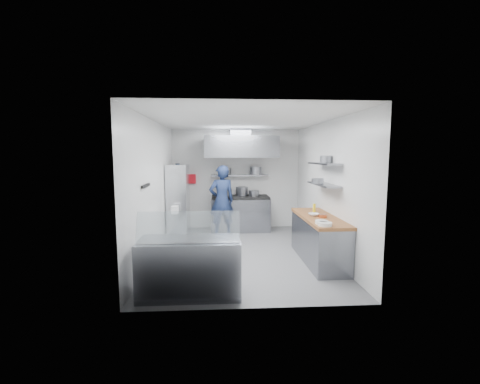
{
  "coord_description": "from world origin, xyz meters",
  "views": [
    {
      "loc": [
        -0.45,
        -6.67,
        2.1
      ],
      "look_at": [
        0.0,
        0.6,
        1.25
      ],
      "focal_mm": 24.0,
      "sensor_mm": 36.0,
      "label": 1
    }
  ],
  "objects": [
    {
      "name": "cooktop",
      "position": [
        0.1,
        2.1,
        0.93
      ],
      "size": [
        1.57,
        0.78,
        0.06
      ],
      "primitive_type": "cube",
      "color": "black",
      "rests_on": "gas_range"
    },
    {
      "name": "stock_pot_left",
      "position": [
        -0.27,
        2.2,
        1.06
      ],
      "size": [
        0.27,
        0.27,
        0.2
      ],
      "primitive_type": "cylinder",
      "color": "slate",
      "rests_on": "cooktop"
    },
    {
      "name": "extractor_hood",
      "position": [
        0.1,
        1.93,
        2.3
      ],
      "size": [
        1.9,
        1.15,
        0.55
      ],
      "primitive_type": "cube",
      "color": "gray",
      "rests_on": "wall_back"
    },
    {
      "name": "rack_bin_a",
      "position": [
        -1.53,
        0.91,
        0.8
      ],
      "size": [
        0.16,
        0.2,
        0.18
      ],
      "primitive_type": "cube",
      "color": "white",
      "rests_on": "wire_rack"
    },
    {
      "name": "prep_counter_top",
      "position": [
        1.48,
        -0.6,
        0.87
      ],
      "size": [
        0.65,
        2.04,
        0.06
      ],
      "primitive_type": "cube",
      "color": "brown",
      "rests_on": "prep_counter_base"
    },
    {
      "name": "stock_pot_right",
      "position": [
        0.48,
        2.09,
        1.04
      ],
      "size": [
        0.28,
        0.28,
        0.16
      ],
      "primitive_type": "cylinder",
      "color": "slate",
      "rests_on": "cooktop"
    },
    {
      "name": "wall_right",
      "position": [
        1.8,
        0.0,
        1.4
      ],
      "size": [
        2.8,
        5.0,
        0.02
      ],
      "primitive_type": "cube",
      "rotation": [
        1.57,
        0.0,
        -1.57
      ],
      "color": "white",
      "rests_on": "floor"
    },
    {
      "name": "wall_shelf_lower",
      "position": [
        1.64,
        -0.3,
        1.5
      ],
      "size": [
        0.3,
        1.3,
        0.04
      ],
      "primitive_type": "cube",
      "color": "gray",
      "rests_on": "wall_right"
    },
    {
      "name": "rack_jar",
      "position": [
        -1.48,
        1.19,
        1.8
      ],
      "size": [
        0.11,
        0.11,
        0.18
      ],
      "primitive_type": "cylinder",
      "color": "black",
      "rests_on": "wire_rack"
    },
    {
      "name": "plate_stack_b",
      "position": [
        1.31,
        -1.28,
        0.93
      ],
      "size": [
        0.22,
        0.22,
        0.06
      ],
      "primitive_type": "cylinder",
      "color": "white",
      "rests_on": "prep_counter_top"
    },
    {
      "name": "red_firebox",
      "position": [
        -1.25,
        2.44,
        1.42
      ],
      "size": [
        0.22,
        0.1,
        0.26
      ],
      "primitive_type": "cube",
      "color": "red",
      "rests_on": "wall_back"
    },
    {
      "name": "wall_back",
      "position": [
        0.0,
        2.5,
        1.4
      ],
      "size": [
        3.6,
        2.8,
        0.02
      ],
      "primitive_type": "cube",
      "rotation": [
        1.57,
        0.0,
        0.0
      ],
      "color": "white",
      "rests_on": "floor"
    },
    {
      "name": "wall_front",
      "position": [
        0.0,
        -2.5,
        1.4
      ],
      "size": [
        3.6,
        2.8,
        0.02
      ],
      "primitive_type": "cube",
      "rotation": [
        -1.57,
        0.0,
        0.0
      ],
      "color": "white",
      "rests_on": "floor"
    },
    {
      "name": "knife_strip",
      "position": [
        -1.78,
        -0.9,
        1.55
      ],
      "size": [
        0.04,
        0.55,
        0.05
      ],
      "primitive_type": "cube",
      "color": "black",
      "rests_on": "wall_left"
    },
    {
      "name": "shelf_pot_d",
      "position": [
        1.7,
        -0.27,
        2.01
      ],
      "size": [
        0.25,
        0.25,
        0.14
      ],
      "primitive_type": "cylinder",
      "color": "slate",
      "rests_on": "wall_shelf_upper"
    },
    {
      "name": "floor",
      "position": [
        0.0,
        0.0,
        0.0
      ],
      "size": [
        5.0,
        5.0,
        0.0
      ],
      "primitive_type": "plane",
      "color": "slate",
      "rests_on": "ground"
    },
    {
      "name": "squeeze_bottle",
      "position": [
        1.51,
        -0.16,
        0.99
      ],
      "size": [
        0.06,
        0.06,
        0.18
      ],
      "primitive_type": "cylinder",
      "color": "yellow",
      "rests_on": "prep_counter_top"
    },
    {
      "name": "mixing_bowl",
      "position": [
        1.38,
        -0.55,
        0.93
      ],
      "size": [
        0.22,
        0.22,
        0.05
      ],
      "primitive_type": "imported",
      "rotation": [
        0.0,
        0.0,
        -0.03
      ],
      "color": "white",
      "rests_on": "prep_counter_top"
    },
    {
      "name": "wall_left",
      "position": [
        -1.8,
        0.0,
        1.4
      ],
      "size": [
        2.8,
        5.0,
        0.02
      ],
      "primitive_type": "cube",
      "rotation": [
        1.57,
        0.0,
        1.57
      ],
      "color": "white",
      "rests_on": "floor"
    },
    {
      "name": "gas_range",
      "position": [
        0.1,
        2.1,
        0.45
      ],
      "size": [
        1.6,
        0.8,
        0.9
      ],
      "primitive_type": "cube",
      "color": "gray",
      "rests_on": "floor"
    },
    {
      "name": "prep_counter_base",
      "position": [
        1.48,
        -0.6,
        0.42
      ],
      "size": [
        0.62,
        2.0,
        0.84
      ],
      "primitive_type": "cube",
      "color": "gray",
      "rests_on": "floor"
    },
    {
      "name": "over_range_shelf",
      "position": [
        0.1,
        2.34,
        1.52
      ],
      "size": [
        1.6,
        0.3,
        0.04
      ],
      "primitive_type": "cube",
      "color": "gray",
      "rests_on": "wall_back"
    },
    {
      "name": "display_glass",
      "position": [
        -0.91,
        -2.12,
        1.07
      ],
      "size": [
        1.47,
        0.19,
        0.42
      ],
      "primitive_type": "cube",
      "rotation": [
        -0.38,
        0.0,
        0.0
      ],
      "color": "silver",
      "rests_on": "display_case"
    },
    {
      "name": "stock_pot_mid",
      "position": [
        0.16,
        2.25,
        1.08
      ],
      "size": [
        0.34,
        0.34,
        0.24
      ],
      "primitive_type": "cylinder",
      "color": "slate",
      "rests_on": "cooktop"
    },
    {
      "name": "copper_pan",
      "position": [
        1.51,
        -0.71,
        0.93
      ],
      "size": [
        0.16,
        0.16,
        0.06
      ],
      "primitive_type": "cylinder",
      "color": "#C26236",
      "rests_on": "prep_counter_top"
    },
    {
      "name": "plate_stack_a",
      "position": [
        1.32,
        -1.43,
        0.93
      ],
      "size": [
        0.24,
        0.24,
        0.06
      ],
      "primitive_type": "cylinder",
      "color": "white",
      "rests_on": "prep_counter_top"
    },
    {
      "name": "display_case",
      "position": [
        -0.91,
        -2.0,
        0.42
      ],
      "size": [
        1.5,
        0.7,
        0.85
      ],
      "primitive_type": "cube",
      "color": "gray",
      "rests_on": "floor"
    },
    {
      "name": "ceiling",
      "position": [
        0.0,
        0.0,
        2.8
      ],
      "size": [
        5.0,
        5.0,
        0.0
      ],
      "primitive_type": "plane",
      "rotation": [
        3.14,
        0.0,
        0.0
      ],
      "color": "silver",
      "rests_on": "wall_back"
    },
    {
      "name": "wire_rack",
      "position": [
        -1.53,
        1.56,
        0.93
      ],
      "size": [
        0.5,
        0.9,
        1.85
      ],
      "primitive_type": "cube",
      "color": "silver",
      "rests_on": "floor"
    },
    {
      "name": "shelf_pot_c",
      "position": [
        1.52,
        -0.3,
        1.57
      ],
      "size": [
        0.24,
        0.24,
        0.1
      ],
      "primitive_type": "cylinder",
      "color": "slate",
      "rests_on": "wall_shelf_lower"
    },
    {
      "name": "shelf_pot_b",
      "position": [
        0.55,
        2.26,
        1.65
      ],
      "size": [
        0.32,
        0.32,
        0.22
      ],
      "primitive_type": "cylinder",
      "color": "slate",
      "rests_on": "over_range_shelf"
    },
    {
      "name": "chef",
      "position": [
        -0.42,
        1.54,
        0.92
      ],
      "size": [
        0.76,
        0.61,
        1.83
      ],
      "primitive_type": "imported",
      "rotation": [
        0.0,
        0.0,
        3.42
      ],
      "color": "#182549",
      "rests_on": "floor"
    },
    {
      "name": "rack_bin_b",
      "position": [
        -1.53,
        1.27,
        1.3
      ],
      "size": [
        0.14,
        0.18,
        0.16
      ],
      "primitive_type": "cube",
      "color": "yellow",
      "rests_on": "wire_rack"
    },
    {
      "name": "shelf_pot_a",
      "position": [
        -0.26,
        2.38,
        1.63
      ],
      "size": [
        0.24,
        0.24,
        0.18
      ],
      "primitive_type": "cylinder",
      "color": "slate",
      "rests_on": "over_range_shelf"
    },
    {
      "name": "hood_duct",
      "position": [
        0.1,
        2.15,
        2.68
      ],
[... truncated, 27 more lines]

